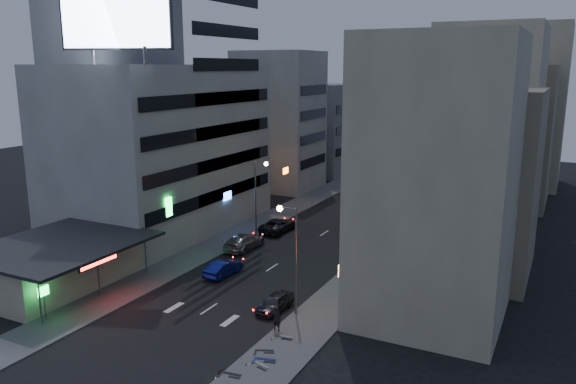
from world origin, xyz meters
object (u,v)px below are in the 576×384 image
Objects in this scene: person at (277,318)px; scooter_blue at (277,350)px; road_car_blue at (223,268)px; parked_car_right_near at (275,302)px; parked_car_left at (278,225)px; scooter_silver_b at (293,329)px; parked_car_right_far at (402,206)px; scooter_black_b at (274,342)px; scooter_black_a at (242,366)px; scooter_silver_a at (270,359)px; parked_car_right_mid at (368,238)px; road_car_silver at (244,241)px.

scooter_blue is (1.83, -3.46, -0.25)m from person.
road_car_blue is at bearing -40.00° from person.
parked_car_right_near is 0.71× the size of parked_car_left.
scooter_silver_b is at bearing -43.94° from parked_car_right_near.
parked_car_right_far is 2.26× the size of scooter_silver_b.
scooter_black_b is (10.29, -9.82, -0.01)m from road_car_blue.
parked_car_left is at bearing 18.67° from scooter_silver_b.
scooter_black_a reaches higher than scooter_silver_a.
parked_car_right_mid is 16.38m from road_car_blue.
scooter_silver_b is (10.60, -7.71, 0.03)m from road_car_blue.
road_car_silver is 20.99m from scooter_black_b.
scooter_silver_b reaches higher than scooter_silver_a.
parked_car_right_near reaches higher than scooter_silver_a.
scooter_black_a is (12.00, -27.26, -0.04)m from parked_car_left.
road_car_blue is 2.17× the size of scooter_black_a.
parked_car_left is at bearing -78.61° from road_car_blue.
scooter_silver_a is (11.11, -11.86, 0.02)m from road_car_blue.
parked_car_right_mid is at bearing -80.05° from parked_car_right_far.
parked_car_right_near is at bearing 117.12° from parked_car_left.
parked_car_right_far is 42.41m from scooter_black_a.
parked_car_right_near is 8.38m from scooter_silver_a.
scooter_silver_a is 0.99× the size of scooter_silver_b.
road_car_silver is at bearing 50.08° from scooter_silver_a.
road_car_blue is at bearing 30.26° from scooter_black_a.
scooter_black_a is at bearing 162.68° from scooter_silver_b.
scooter_black_a is at bearing 143.80° from scooter_blue.
parked_car_right_mid reaches higher than parked_car_right_far.
scooter_silver_b is at bearing 147.31° from road_car_blue.
scooter_blue is at bearing -58.50° from parked_car_right_near.
parked_car_right_near is at bearing 41.21° from scooter_silver_a.
parked_car_right_mid is 2.18× the size of scooter_black_a.
scooter_black_b is at bearing -59.64° from parked_car_right_near.
road_car_silver is at bearing -53.12° from person.
scooter_black_a is at bearing 130.34° from road_car_blue.
scooter_silver_b reaches higher than parked_car_right_near.
person reaches higher than scooter_silver_b.
road_car_silver reaches higher than parked_car_left.
person is at bearing -80.39° from parked_car_right_far.
scooter_silver_a is at bearing 175.66° from scooter_silver_b.
scooter_black_b is (12.46, -16.89, -0.11)m from road_car_silver.
scooter_silver_a is at bearing -77.86° from parked_car_right_far.
road_car_blue is at bearing 107.60° from road_car_silver.
scooter_black_a is at bearing -79.10° from parked_car_right_mid.
scooter_silver_b is (-0.36, 3.08, -0.03)m from scooter_blue.
road_car_blue is 2.14× the size of scooter_silver_b.
road_car_blue is at bearing 98.01° from parked_car_left.
scooter_black_a is at bearing 151.71° from scooter_black_b.
road_car_blue is at bearing 22.48° from scooter_black_b.
scooter_black_a is 0.94× the size of scooter_blue.
scooter_silver_a is at bearing -43.92° from scooter_black_a.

